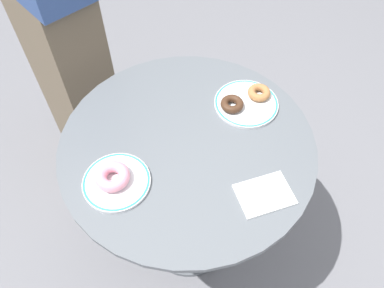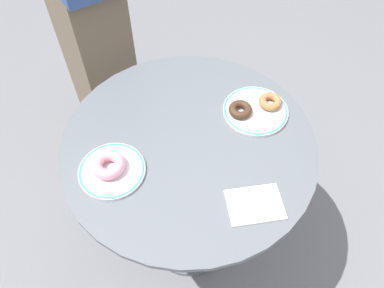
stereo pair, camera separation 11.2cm
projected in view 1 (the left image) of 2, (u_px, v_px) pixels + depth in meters
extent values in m
cube|color=slate|center=(189.00, 237.00, 1.75)|extent=(7.00, 7.00, 0.02)
cylinder|color=#565B60|center=(187.00, 144.00, 1.16)|extent=(0.79, 0.79, 0.02)
cylinder|color=#565B60|center=(188.00, 198.00, 1.44)|extent=(0.06, 0.06, 0.68)
cylinder|color=#565B60|center=(189.00, 235.00, 1.73)|extent=(0.37, 0.37, 0.03)
cylinder|color=white|center=(117.00, 182.00, 1.06)|extent=(0.19, 0.19, 0.01)
torus|color=teal|center=(116.00, 181.00, 1.06)|extent=(0.19, 0.19, 0.01)
cylinder|color=white|center=(246.00, 104.00, 1.24)|extent=(0.21, 0.21, 0.01)
torus|color=teal|center=(246.00, 103.00, 1.24)|extent=(0.21, 0.21, 0.01)
torus|color=pink|center=(113.00, 176.00, 1.05)|extent=(0.10, 0.10, 0.03)
torus|color=#A36B3D|center=(259.00, 93.00, 1.24)|extent=(0.11, 0.11, 0.02)
torus|color=#422819|center=(232.00, 104.00, 1.21)|extent=(0.08, 0.08, 0.02)
cube|color=white|center=(264.00, 194.00, 1.04)|extent=(0.17, 0.14, 0.01)
cube|color=brown|center=(75.00, 80.00, 1.70)|extent=(0.30, 0.40, 0.91)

